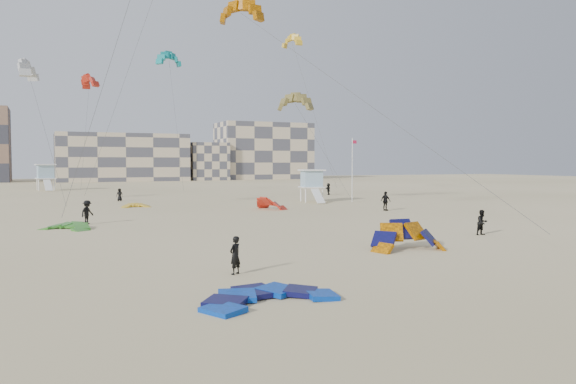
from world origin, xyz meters
name	(u,v)px	position (x,y,z in m)	size (l,w,h in m)	color
ground	(292,282)	(0.00, 0.00, 0.00)	(320.00, 320.00, 0.00)	beige
kite_ground_blue	(268,302)	(-2.01, -2.51, 0.00)	(4.33, 4.52, 0.54)	#003BCE
kite_ground_orange	(408,250)	(8.95, 4.80, 0.00)	(4.09, 3.27, 2.52)	#FF9101
kite_ground_green	(66,229)	(-7.41, 22.24, 0.00)	(3.45, 3.60, 0.82)	#489D26
kite_ground_red_far	(271,209)	(12.16, 32.42, 0.00)	(3.61, 3.21, 1.99)	red
kite_ground_yellow	(136,207)	(0.07, 40.27, 0.00)	(2.72, 2.81, 0.74)	#FFAC26
kitesurfer_main	(235,255)	(-1.56, 2.34, 0.80)	(0.59, 0.39, 1.61)	black
kitesurfer_b	(482,223)	(17.08, 8.09, 0.82)	(0.79, 0.62, 1.63)	black
kitesurfer_c	(87,212)	(-5.81, 25.15, 0.91)	(1.18, 0.68, 1.82)	black
kitesurfer_d	(386,201)	(21.71, 26.20, 0.94)	(1.10, 0.46, 1.88)	black
kitesurfer_e	(120,195)	(-0.29, 50.90, 0.78)	(0.76, 0.49, 1.55)	black
kitesurfer_f	(328,189)	(29.24, 52.40, 0.85)	(1.57, 0.50, 1.70)	black
kite_fly_orange	(241,13)	(8.58, 30.99, 18.74)	(9.20, 32.99, 19.18)	#FF9101
kite_fly_grey	(28,71)	(-9.87, 36.50, 12.94)	(4.83, 7.49, 13.24)	silver
kite_fly_olive	(295,104)	(17.05, 37.28, 11.24)	(5.36, 12.73, 11.84)	olive
kite_fly_yellow	(292,42)	(23.86, 53.38, 21.74)	(7.71, 5.37, 21.91)	#FFAC26
kite_fly_teal_b	(169,60)	(8.49, 63.19, 19.70)	(4.89, 11.57, 20.01)	#109BA2
kite_fly_red	(89,82)	(-2.65, 62.46, 15.72)	(4.70, 5.71, 16.30)	red
lifeguard_tower_near	(312,186)	(20.56, 40.19, 1.92)	(3.14, 5.52, 3.87)	white
lifeguard_tower_far	(46,177)	(-8.38, 83.16, 2.20)	(3.47, 6.24, 4.44)	white
flagpole	(352,168)	(24.66, 37.69, 3.99)	(0.62, 0.09, 7.59)	white
condo_mid	(122,158)	(10.00, 130.00, 6.00)	(32.00, 16.00, 12.00)	beige
condo_east	(264,151)	(50.00, 132.00, 8.00)	(26.00, 14.00, 16.00)	beige
condo_fill_right	(207,161)	(32.00, 128.00, 5.00)	(10.00, 10.00, 10.00)	beige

